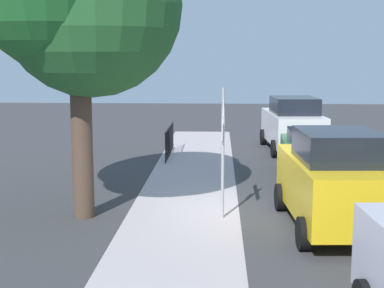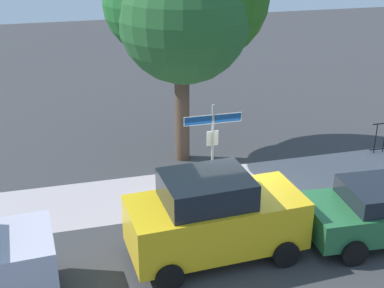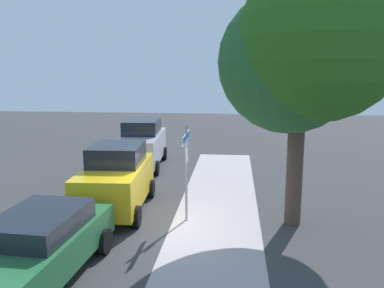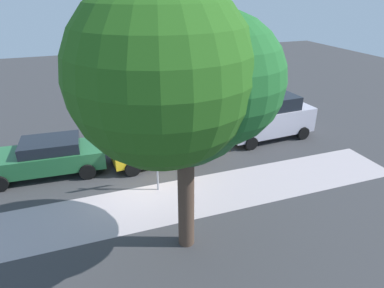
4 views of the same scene
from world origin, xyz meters
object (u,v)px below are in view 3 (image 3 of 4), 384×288
car_silver (142,144)px  car_green (36,248)px  street_sign (186,155)px  shade_tree (308,50)px  car_yellow (116,179)px

car_silver → car_green: car_silver is taller
street_sign → shade_tree: shade_tree is taller
car_silver → shade_tree: bearing=39.4°
street_sign → shade_tree: 4.46m
shade_tree → car_silver: bearing=-137.1°
street_sign → car_yellow: street_sign is taller
street_sign → car_yellow: bearing=-105.9°
shade_tree → car_green: size_ratio=1.55×
car_silver → car_yellow: (5.88, 0.55, -0.03)m
car_yellow → car_green: 4.62m
shade_tree → car_yellow: bearing=-98.0°
shade_tree → car_green: 8.29m
car_silver → car_yellow: 5.91m
car_silver → car_green: (10.48, 0.18, -0.29)m
car_yellow → car_green: size_ratio=0.87×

